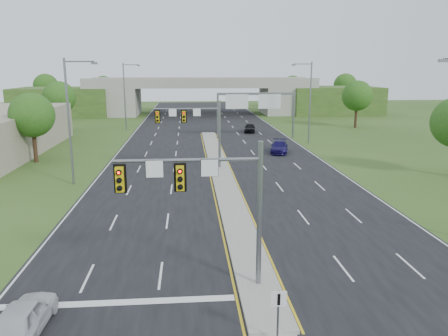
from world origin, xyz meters
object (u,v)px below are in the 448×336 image
car_far_b (279,147)px  car_far_c (250,128)px  sign_gantry (255,103)px  car_white (23,317)px  signal_mast_near (210,192)px  keep_right_sign (278,308)px  signal_mast_far (197,123)px  overpass (202,98)px

car_far_b → car_far_c: car_far_c is taller
sign_gantry → car_white: sign_gantry is taller
car_far_b → sign_gantry: bearing=110.1°
signal_mast_near → car_far_b: bearing=72.9°
car_white → car_far_c: size_ratio=0.98×
keep_right_sign → car_far_c: 55.86m
signal_mast_far → car_far_b: (10.21, 8.24, -4.00)m
car_white → car_far_b: size_ratio=0.84×
sign_gantry → overpass: overpass is taller
car_far_b → car_white: bearing=-102.1°
car_white → signal_mast_far: bearing=-102.9°
signal_mast_near → overpass: bearing=88.4°
signal_mast_far → sign_gantry: 21.91m
sign_gantry → car_far_c: (0.11, 6.00, -4.51)m
signal_mast_near → keep_right_sign: 5.94m
sign_gantry → car_far_c: sign_gantry is taller
keep_right_sign → overpass: bearing=90.0°
overpass → car_far_c: overpass is taller
overpass → keep_right_sign: bearing=-90.0°
keep_right_sign → car_far_c: keep_right_sign is taller
car_white → signal_mast_near: bearing=-156.6°
keep_right_sign → car_far_c: (6.80, 55.44, -0.79)m
overpass → signal_mast_far: bearing=-92.4°
signal_mast_far → car_far_b: signal_mast_far is taller
signal_mast_far → car_far_c: bearing=70.8°
signal_mast_far → car_white: (-7.45, -27.91, -4.01)m
keep_right_sign → car_white: keep_right_sign is taller
car_far_c → overpass: bearing=112.8°
signal_mast_near → keep_right_sign: signal_mast_near is taller
keep_right_sign → sign_gantry: sign_gantry is taller
signal_mast_far → sign_gantry: bearing=65.9°
car_far_b → car_far_c: bearing=107.6°
signal_mast_near → overpass: (2.26, 80.07, -1.17)m
signal_mast_near → signal_mast_far: 25.00m
signal_mast_near → car_far_c: bearing=79.9°
car_white → car_far_c: (16.51, 53.90, 0.02)m
signal_mast_near → sign_gantry: 45.88m
overpass → car_far_c: 30.00m
signal_mast_near → sign_gantry: bearing=78.8°
signal_mast_far → sign_gantry: size_ratio=0.60×
signal_mast_far → car_white: signal_mast_far is taller
signal_mast_near → car_white: (-7.45, -2.91, -4.01)m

